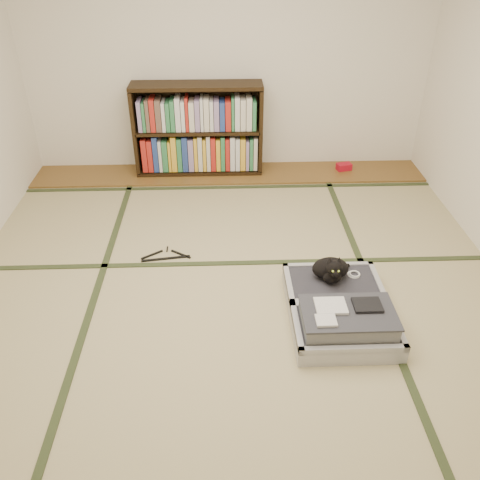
{
  "coord_description": "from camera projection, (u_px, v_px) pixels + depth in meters",
  "views": [
    {
      "loc": [
        -0.07,
        -2.83,
        2.31
      ],
      "look_at": [
        0.05,
        0.35,
        0.25
      ],
      "focal_mm": 38.0,
      "sensor_mm": 36.0,
      "label": 1
    }
  ],
  "objects": [
    {
      "name": "cat",
      "position": [
        331.0,
        269.0,
        3.53
      ],
      "size": [
        0.29,
        0.3,
        0.24
      ],
      "color": "black",
      "rests_on": "suitcase"
    },
    {
      "name": "suitcase",
      "position": [
        340.0,
        311.0,
        3.35
      ],
      "size": [
        0.66,
        0.88,
        0.26
      ],
      "color": "#9E9EA3",
      "rests_on": "floor"
    },
    {
      "name": "floor",
      "position": [
        235.0,
        296.0,
        3.63
      ],
      "size": [
        4.5,
        4.5,
        0.0
      ],
      "primitive_type": "plane",
      "color": "tan",
      "rests_on": "ground"
    },
    {
      "name": "hanger",
      "position": [
        166.0,
        256.0,
        4.03
      ],
      "size": [
        0.39,
        0.2,
        0.01
      ],
      "color": "black",
      "rests_on": "floor"
    },
    {
      "name": "bookcase",
      "position": [
        198.0,
        131.0,
        5.11
      ],
      "size": [
        1.28,
        0.29,
        0.92
      ],
      "color": "black",
      "rests_on": "wood_strip"
    },
    {
      "name": "wood_strip",
      "position": [
        229.0,
        174.0,
        5.3
      ],
      "size": [
        4.0,
        0.5,
        0.02
      ],
      "primitive_type": "cube",
      "color": "brown",
      "rests_on": "ground"
    },
    {
      "name": "tatami_borders",
      "position": [
        233.0,
        256.0,
        4.04
      ],
      "size": [
        4.0,
        4.5,
        0.01
      ],
      "color": "#2D381E",
      "rests_on": "ground"
    },
    {
      "name": "cable_coil",
      "position": [
        354.0,
        274.0,
        3.62
      ],
      "size": [
        0.09,
        0.09,
        0.02
      ],
      "color": "white",
      "rests_on": "suitcase"
    },
    {
      "name": "room_shell",
      "position": [
        233.0,
        92.0,
        2.83
      ],
      "size": [
        4.5,
        4.5,
        4.5
      ],
      "color": "white",
      "rests_on": "ground"
    },
    {
      "name": "red_item",
      "position": [
        344.0,
        167.0,
        5.34
      ],
      "size": [
        0.17,
        0.12,
        0.07
      ],
      "primitive_type": "cube",
      "rotation": [
        0.0,
        0.0,
        0.23
      ],
      "color": "#AD0D1F",
      "rests_on": "wood_strip"
    }
  ]
}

